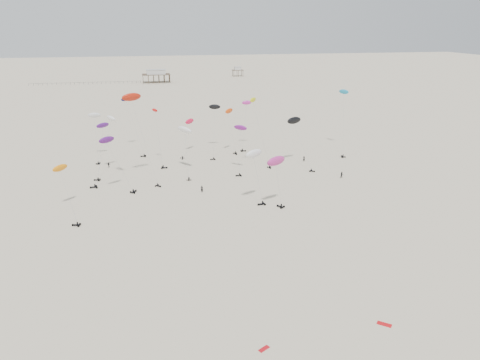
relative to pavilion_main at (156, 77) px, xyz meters
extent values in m
plane|color=beige|center=(10.00, -150.00, -4.22)|extent=(900.00, 900.00, 0.00)
cube|color=brown|center=(0.00, 0.00, 1.93)|extent=(21.00, 13.00, 0.30)
cube|color=silver|center=(0.00, 0.00, 3.68)|extent=(14.00, 8.40, 3.20)
cube|color=#B2B2AD|center=(0.00, 0.00, 5.43)|extent=(15.00, 9.00, 0.30)
cube|color=brown|center=(70.00, 30.00, 0.93)|extent=(9.00, 7.00, 0.30)
cube|color=silver|center=(70.00, 30.00, 2.28)|extent=(5.60, 4.20, 2.40)
cube|color=#B2B2AD|center=(70.00, 30.00, 3.63)|extent=(6.00, 4.50, 0.30)
cube|color=black|center=(-52.00, 0.00, -2.77)|extent=(80.00, 0.10, 0.10)
cylinder|color=gray|center=(1.60, -211.61, 1.29)|extent=(0.03, 0.03, 13.26)
ellipsoid|color=#F91142|center=(3.45, -207.44, 6.91)|extent=(4.33, 4.42, 2.23)
cylinder|color=gray|center=(56.53, -218.29, 5.99)|extent=(0.03, 0.03, 24.11)
ellipsoid|color=#198FBF|center=(59.11, -211.26, 16.14)|extent=(3.41, 4.06, 1.94)
cylinder|color=gray|center=(11.37, -211.65, 3.40)|extent=(0.03, 0.03, 20.71)
ellipsoid|color=black|center=(12.95, -204.17, 11.15)|extent=(4.37, 2.31, 1.99)
cylinder|color=gray|center=(23.50, -230.82, 6.53)|extent=(0.03, 0.03, 20.97)
ellipsoid|color=yellow|center=(21.03, -229.34, 17.24)|extent=(3.17, 3.38, 1.68)
cylinder|color=gray|center=(17.76, -212.55, 3.26)|extent=(0.03, 0.03, 13.84)
ellipsoid|color=#EE490C|center=(16.88, -211.23, 10.77)|extent=(4.12, 4.14, 2.10)
cylinder|color=gray|center=(-28.08, -211.82, 2.98)|extent=(0.03, 0.03, 15.91)
ellipsoid|color=silver|center=(-28.43, -207.32, 10.31)|extent=(4.32, 1.65, 2.13)
cylinder|color=gray|center=(-12.45, -238.61, 7.73)|extent=(0.03, 0.03, 24.65)
ellipsoid|color=red|center=(-15.31, -234.53, 20.04)|extent=(6.24, 4.55, 2.89)
cylinder|color=gray|center=(23.44, -207.07, 4.00)|extent=(0.03, 0.03, 16.90)
ellipsoid|color=#D231A9|center=(24.91, -203.44, 12.13)|extent=(3.57, 1.20, 1.69)
cylinder|color=gray|center=(19.17, -264.54, 1.63)|extent=(0.03, 0.03, 10.29)
ellipsoid|color=#C12D8C|center=(18.57, -264.01, 7.76)|extent=(6.10, 4.45, 2.84)
cylinder|color=gray|center=(-24.30, -236.68, 4.87)|extent=(0.03, 0.03, 18.91)
ellipsoid|color=white|center=(-21.38, -233.21, 13.95)|extent=(3.91, 4.76, 2.18)
cylinder|color=gray|center=(14.76, -261.28, 2.22)|extent=(0.03, 0.03, 11.65)
ellipsoid|color=white|center=(13.91, -260.19, 8.84)|extent=(5.57, 4.30, 2.61)
cylinder|color=gray|center=(-7.85, -221.91, 4.63)|extent=(0.03, 0.03, 17.82)
ellipsoid|color=red|center=(-8.66, -218.27, 13.22)|extent=(2.51, 2.97, 1.40)
cylinder|color=gray|center=(-15.53, -203.68, 4.78)|extent=(0.03, 0.03, 21.95)
ellipsoid|color=#050944|center=(-17.95, -196.91, 13.81)|extent=(4.41, 3.75, 2.02)
cylinder|color=gray|center=(-25.77, -228.59, 2.89)|extent=(0.03, 0.03, 16.58)
ellipsoid|color=#52177F|center=(-24.72, -223.42, 10.09)|extent=(4.72, 4.26, 2.21)
cylinder|color=gray|center=(36.47, -233.25, 2.72)|extent=(0.03, 0.03, 16.70)
ellipsoid|color=black|center=(35.01, -227.95, 9.99)|extent=(5.68, 3.56, 2.59)
cylinder|color=gray|center=(-0.37, -233.94, 2.00)|extent=(0.03, 0.03, 14.68)
ellipsoid|color=white|center=(-0.28, -229.08, 8.66)|extent=(5.90, 6.98, 3.21)
cylinder|color=gray|center=(-19.37, -245.26, 3.07)|extent=(0.03, 0.03, 14.52)
ellipsoid|color=#59167B|center=(-22.41, -244.16, 10.40)|extent=(4.83, 4.19, 2.31)
cylinder|color=gray|center=(15.47, -235.74, 2.63)|extent=(0.03, 0.03, 13.36)
ellipsoid|color=#82198D|center=(16.23, -233.32, 9.61)|extent=(4.63, 4.39, 2.21)
cylinder|color=gray|center=(-31.20, -259.68, 0.88)|extent=(0.03, 0.03, 16.14)
ellipsoid|color=orange|center=(-33.34, -253.25, 6.05)|extent=(4.29, 4.37, 2.18)
imported|color=black|center=(1.94, -249.77, -4.22)|extent=(0.92, 0.75, 2.22)
imported|color=black|center=(44.43, -246.29, -4.22)|extent=(1.11, 0.65, 2.26)
imported|color=black|center=(-24.28, -220.72, -4.22)|extent=(1.19, 0.68, 1.96)
imported|color=black|center=(39.24, -227.19, -4.22)|extent=(0.96, 0.92, 2.18)
cube|color=red|center=(21.65, -314.38, -4.22)|extent=(2.27, 2.10, 0.08)
cube|color=#B40B14|center=(2.02, -316.05, -4.22)|extent=(1.91, 1.52, 0.07)
camera|label=1|loc=(-12.83, -369.51, 40.05)|focal=35.00mm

